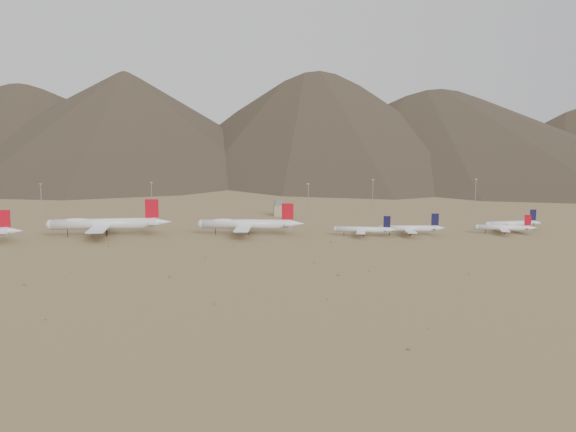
{
  "coord_description": "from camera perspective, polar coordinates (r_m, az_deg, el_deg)",
  "views": [
    {
      "loc": [
        -17.56,
        -353.59,
        63.49
      ],
      "look_at": [
        26.5,
        30.0,
        11.95
      ],
      "focal_mm": 40.0,
      "sensor_mm": 36.0,
      "label": 1
    }
  ],
  "objects": [
    {
      "name": "ground",
      "position": [
        359.67,
        -3.65,
        -2.58
      ],
      "size": [
        3000.0,
        3000.0,
        0.0
      ],
      "primitive_type": "plane",
      "color": "#937D4C",
      "rests_on": "ground"
    },
    {
      "name": "mountain_ridge",
      "position": [
        1256.69,
        -5.85,
        11.51
      ],
      "size": [
        4400.0,
        1000.0,
        300.0
      ],
      "color": "#483B2B",
      "rests_on": "ground"
    },
    {
      "name": "widebody_centre",
      "position": [
        403.14,
        -15.97,
        -0.66
      ],
      "size": [
        74.4,
        56.92,
        22.09
      ],
      "rotation": [
        0.0,
        0.0,
        0.02
      ],
      "color": "silver",
      "rests_on": "ground"
    },
    {
      "name": "widebody_east",
      "position": [
        393.37,
        -3.66,
        -0.71
      ],
      "size": [
        65.4,
        50.86,
        19.51
      ],
      "rotation": [
        0.0,
        0.0,
        -0.14
      ],
      "color": "silver",
      "rests_on": "ground"
    },
    {
      "name": "narrowbody_a",
      "position": [
        390.2,
        6.77,
        -1.21
      ],
      "size": [
        37.42,
        27.62,
        12.61
      ],
      "rotation": [
        0.0,
        0.0,
        -0.25
      ],
      "color": "silver",
      "rests_on": "ground"
    },
    {
      "name": "narrowbody_b",
      "position": [
        396.96,
        10.85,
        -1.09
      ],
      "size": [
        41.1,
        29.71,
        13.58
      ],
      "rotation": [
        0.0,
        0.0,
        -0.1
      ],
      "color": "silver",
      "rests_on": "ground"
    },
    {
      "name": "narrowbody_c",
      "position": [
        417.93,
        18.73,
        -0.99
      ],
      "size": [
        36.23,
        26.78,
        12.24
      ],
      "rotation": [
        0.0,
        0.0,
        -0.26
      ],
      "color": "silver",
      "rests_on": "ground"
    },
    {
      "name": "narrowbody_d",
      "position": [
        435.22,
        19.35,
        -0.65
      ],
      "size": [
        39.6,
        28.6,
        13.08
      ],
      "rotation": [
        0.0,
        0.0,
        0.1
      ],
      "color": "silver",
      "rests_on": "ground"
    },
    {
      "name": "control_tower",
      "position": [
        479.51,
        -0.81,
        0.63
      ],
      "size": [
        8.0,
        8.0,
        12.0
      ],
      "color": "#978A66",
      "rests_on": "ground"
    },
    {
      "name": "mast_far_west",
      "position": [
        498.0,
        -21.09,
        1.41
      ],
      "size": [
        2.0,
        0.6,
        25.7
      ],
      "color": "gray",
      "rests_on": "ground"
    },
    {
      "name": "mast_west",
      "position": [
        487.19,
        -12.02,
        1.63
      ],
      "size": [
        2.0,
        0.6,
        25.7
      ],
      "color": "gray",
      "rests_on": "ground"
    },
    {
      "name": "mast_centre",
      "position": [
        464.67,
        1.8,
        1.51
      ],
      "size": [
        2.0,
        0.6,
        25.7
      ],
      "color": "gray",
      "rests_on": "ground"
    },
    {
      "name": "mast_east",
      "position": [
        507.52,
        7.54,
        1.96
      ],
      "size": [
        2.0,
        0.6,
        25.7
      ],
      "color": "gray",
      "rests_on": "ground"
    },
    {
      "name": "mast_far_east",
      "position": [
        529.44,
        16.33,
        1.96
      ],
      "size": [
        2.0,
        0.6,
        25.7
      ],
      "color": "gray",
      "rests_on": "ground"
    },
    {
      "name": "desert_scrub",
      "position": [
        268.97,
        -8.63,
        -6.07
      ],
      "size": [
        422.5,
        182.43,
        0.87
      ],
      "color": "olive",
      "rests_on": "ground"
    }
  ]
}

